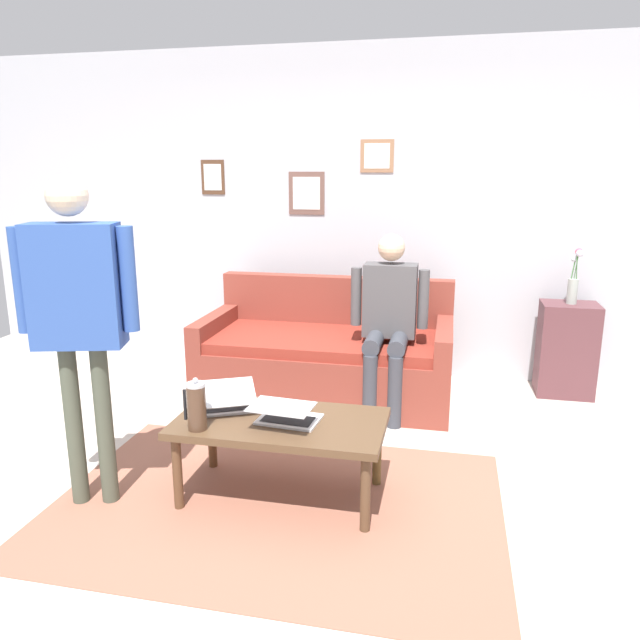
{
  "coord_description": "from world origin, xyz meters",
  "views": [
    {
      "loc": [
        -0.74,
        2.89,
        1.7
      ],
      "look_at": [
        0.03,
        -0.69,
        0.8
      ],
      "focal_mm": 33.94,
      "sensor_mm": 36.0,
      "label": 1
    }
  ],
  "objects_px": {
    "coffee_table": "(280,428)",
    "flower_vase": "(574,280)",
    "laptop_left": "(286,415)",
    "laptop_center": "(226,402)",
    "couch": "(327,357)",
    "side_shelf": "(566,349)",
    "person_standing": "(77,301)",
    "person_seated": "(388,314)",
    "french_press": "(197,406)"
  },
  "relations": [
    {
      "from": "coffee_table",
      "to": "flower_vase",
      "type": "xyz_separation_m",
      "value": [
        -1.75,
        -1.96,
        0.52
      ]
    },
    {
      "from": "laptop_left",
      "to": "french_press",
      "type": "relative_size",
      "value": 1.3
    },
    {
      "from": "laptop_left",
      "to": "french_press",
      "type": "bearing_deg",
      "value": 21.44
    },
    {
      "from": "side_shelf",
      "to": "coffee_table",
      "type": "bearing_deg",
      "value": 48.32
    },
    {
      "from": "side_shelf",
      "to": "person_seated",
      "type": "xyz_separation_m",
      "value": [
        1.32,
        0.64,
        0.37
      ]
    },
    {
      "from": "coffee_table",
      "to": "french_press",
      "type": "xyz_separation_m",
      "value": [
        0.38,
        0.2,
        0.17
      ]
    },
    {
      "from": "laptop_center",
      "to": "person_standing",
      "type": "relative_size",
      "value": 0.24
    },
    {
      "from": "coffee_table",
      "to": "french_press",
      "type": "distance_m",
      "value": 0.46
    },
    {
      "from": "couch",
      "to": "flower_vase",
      "type": "distance_m",
      "value": 1.96
    },
    {
      "from": "coffee_table",
      "to": "person_seated",
      "type": "distance_m",
      "value": 1.42
    },
    {
      "from": "couch",
      "to": "laptop_left",
      "type": "distance_m",
      "value": 1.6
    },
    {
      "from": "couch",
      "to": "laptop_center",
      "type": "distance_m",
      "value": 1.51
    },
    {
      "from": "couch",
      "to": "flower_vase",
      "type": "xyz_separation_m",
      "value": [
        -1.81,
        -0.42,
        0.6
      ]
    },
    {
      "from": "couch",
      "to": "flower_vase",
      "type": "height_order",
      "value": "flower_vase"
    },
    {
      "from": "flower_vase",
      "to": "side_shelf",
      "type": "bearing_deg",
      "value": 25.63
    },
    {
      "from": "coffee_table",
      "to": "person_seated",
      "type": "relative_size",
      "value": 0.86
    },
    {
      "from": "laptop_left",
      "to": "side_shelf",
      "type": "xyz_separation_m",
      "value": [
        -1.7,
        -2.0,
        -0.12
      ]
    },
    {
      "from": "couch",
      "to": "person_seated",
      "type": "relative_size",
      "value": 1.47
    },
    {
      "from": "french_press",
      "to": "person_seated",
      "type": "height_order",
      "value": "person_seated"
    },
    {
      "from": "laptop_left",
      "to": "laptop_center",
      "type": "relative_size",
      "value": 0.88
    },
    {
      "from": "french_press",
      "to": "person_standing",
      "type": "xyz_separation_m",
      "value": [
        0.57,
        0.06,
        0.52
      ]
    },
    {
      "from": "couch",
      "to": "person_seated",
      "type": "height_order",
      "value": "person_seated"
    },
    {
      "from": "couch",
      "to": "person_standing",
      "type": "distance_m",
      "value": 2.15
    },
    {
      "from": "laptop_left",
      "to": "laptop_center",
      "type": "bearing_deg",
      "value": -16.23
    },
    {
      "from": "coffee_table",
      "to": "side_shelf",
      "type": "distance_m",
      "value": 2.62
    },
    {
      "from": "person_standing",
      "to": "person_seated",
      "type": "bearing_deg",
      "value": -131.02
    },
    {
      "from": "couch",
      "to": "coffee_table",
      "type": "bearing_deg",
      "value": 92.47
    },
    {
      "from": "laptop_left",
      "to": "person_standing",
      "type": "bearing_deg",
      "value": 12.57
    },
    {
      "from": "french_press",
      "to": "flower_vase",
      "type": "relative_size",
      "value": 0.65
    },
    {
      "from": "person_standing",
      "to": "person_seated",
      "type": "xyz_separation_m",
      "value": [
        -1.37,
        -1.58,
        -0.36
      ]
    },
    {
      "from": "french_press",
      "to": "couch",
      "type": "bearing_deg",
      "value": -100.02
    },
    {
      "from": "couch",
      "to": "coffee_table",
      "type": "height_order",
      "value": "couch"
    },
    {
      "from": "couch",
      "to": "person_standing",
      "type": "bearing_deg",
      "value": 63.91
    },
    {
      "from": "laptop_left",
      "to": "person_standing",
      "type": "relative_size",
      "value": 0.21
    },
    {
      "from": "laptop_center",
      "to": "flower_vase",
      "type": "xyz_separation_m",
      "value": [
        -2.07,
        -1.89,
        0.42
      ]
    },
    {
      "from": "person_standing",
      "to": "flower_vase",
      "type": "bearing_deg",
      "value": -140.55
    },
    {
      "from": "laptop_left",
      "to": "laptop_center",
      "type": "distance_m",
      "value": 0.39
    },
    {
      "from": "coffee_table",
      "to": "person_standing",
      "type": "xyz_separation_m",
      "value": [
        0.95,
        0.26,
        0.69
      ]
    },
    {
      "from": "french_press",
      "to": "flower_vase",
      "type": "distance_m",
      "value": 3.05
    },
    {
      "from": "coffee_table",
      "to": "laptop_left",
      "type": "height_order",
      "value": "laptop_left"
    },
    {
      "from": "couch",
      "to": "coffee_table",
      "type": "xyz_separation_m",
      "value": [
        -0.07,
        1.54,
        0.09
      ]
    },
    {
      "from": "laptop_center",
      "to": "person_standing",
      "type": "xyz_separation_m",
      "value": [
        0.62,
        0.33,
        0.6
      ]
    },
    {
      "from": "couch",
      "to": "person_standing",
      "type": "height_order",
      "value": "person_standing"
    },
    {
      "from": "couch",
      "to": "person_seated",
      "type": "bearing_deg",
      "value": 155.02
    },
    {
      "from": "side_shelf",
      "to": "flower_vase",
      "type": "height_order",
      "value": "flower_vase"
    },
    {
      "from": "coffee_table",
      "to": "person_standing",
      "type": "relative_size",
      "value": 0.65
    },
    {
      "from": "person_standing",
      "to": "coffee_table",
      "type": "bearing_deg",
      "value": -164.74
    },
    {
      "from": "laptop_center",
      "to": "laptop_left",
      "type": "bearing_deg",
      "value": 163.77
    },
    {
      "from": "coffee_table",
      "to": "couch",
      "type": "bearing_deg",
      "value": -87.53
    },
    {
      "from": "laptop_center",
      "to": "person_seated",
      "type": "distance_m",
      "value": 1.47
    }
  ]
}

